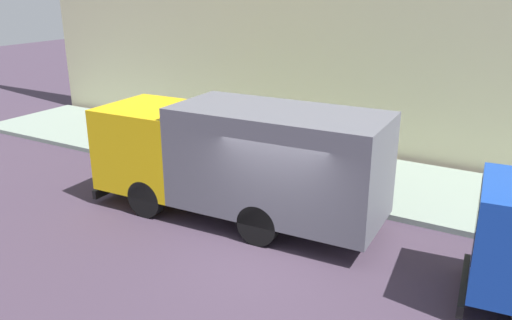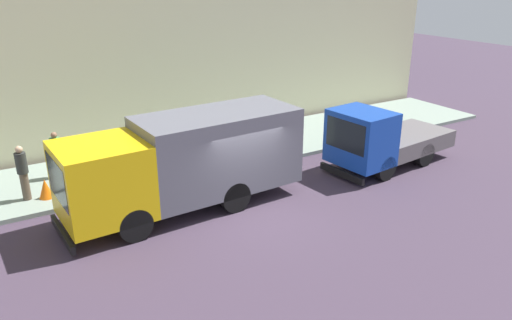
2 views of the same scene
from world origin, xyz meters
The scene contains 8 objects.
ground centered at (0.00, 0.00, 0.00)m, with size 80.00×80.00×0.00m, color #403242.
sidewalk centered at (5.18, 0.00, 0.08)m, with size 4.36×30.00×0.15m, color gray.
large_utility_truck centered at (1.21, 1.58, 1.64)m, with size 2.63×7.60×2.94m.
small_flatbed_truck centered at (0.65, -5.99, 1.10)m, with size 2.67×5.56×2.39m.
pedestrian_walking centered at (5.56, 4.60, 1.03)m, with size 0.51×0.51×1.67m.
pedestrian_standing centered at (4.18, 5.87, 1.12)m, with size 0.47×0.47×1.81m.
traffic_cone_orange centered at (3.97, 5.32, 0.47)m, with size 0.45×0.45×0.64m, color orange.
street_sign_post centered at (3.34, 2.50, 1.56)m, with size 0.44×0.08×2.38m.
Camera 2 is at (-11.99, 7.09, 7.05)m, focal length 34.97 mm.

